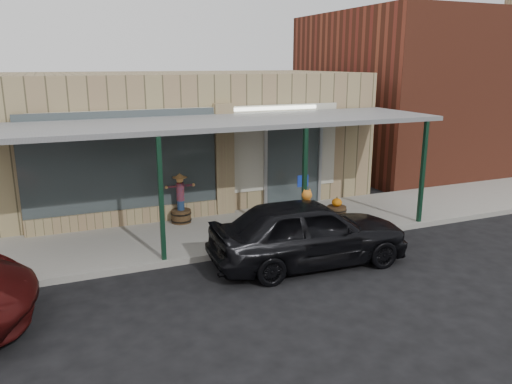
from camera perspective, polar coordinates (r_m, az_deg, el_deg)
name	(u,v)px	position (r m, az deg, el deg)	size (l,w,h in m)	color
ground	(274,290)	(10.44, 2.12, -11.13)	(120.00, 120.00, 0.00)	black
sidewalk	(219,233)	(13.51, -4.30, -4.68)	(40.00, 3.20, 0.15)	gray
storefront	(175,136)	(17.32, -9.26, 6.33)	(12.00, 6.25, 4.20)	#9A895E
awning	(217,124)	(12.81, -4.50, 7.75)	(12.00, 3.00, 3.04)	slate
block_buildings_near	(220,84)	(18.72, -4.14, 12.23)	(61.00, 8.00, 8.00)	brown
barrel_scarecrow	(181,206)	(14.13, -8.59, -1.59)	(0.86, 0.59, 1.42)	#4B351E
barrel_pumpkin	(337,211)	(14.54, 9.19, -2.15)	(0.64, 0.64, 0.66)	#4B351E
handicap_sign	(303,195)	(13.29, 5.34, -0.33)	(0.31, 0.04, 1.50)	gray
parked_sedan	(309,232)	(11.49, 6.05, -4.52)	(4.66, 2.06, 1.57)	black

